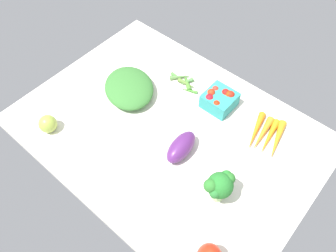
{
  "coord_description": "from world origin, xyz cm",
  "views": [
    {
      "loc": [
        45.9,
        -53.32,
        100.3
      ],
      "look_at": [
        0.0,
        0.0,
        4.0
      ],
      "focal_mm": 36.28,
      "sensor_mm": 36.0,
      "label": 1
    }
  ],
  "objects_px": {
    "heirloom_tomato_green": "(48,124)",
    "broccoli_head": "(220,185)",
    "berry_basket": "(219,99)",
    "carrot_bunch": "(266,136)",
    "okra_pile": "(185,81)",
    "eggplant": "(181,147)",
    "leafy_greens_clump": "(129,88)"
  },
  "relations": [
    {
      "from": "broccoli_head",
      "to": "leafy_greens_clump",
      "type": "bearing_deg",
      "value": 165.45
    },
    {
      "from": "heirloom_tomato_green",
      "to": "broccoli_head",
      "type": "xyz_separation_m",
      "value": [
        0.6,
        0.18,
        0.05
      ]
    },
    {
      "from": "heirloom_tomato_green",
      "to": "berry_basket",
      "type": "relative_size",
      "value": 0.59
    },
    {
      "from": "heirloom_tomato_green",
      "to": "eggplant",
      "type": "bearing_deg",
      "value": 28.92
    },
    {
      "from": "okra_pile",
      "to": "leafy_greens_clump",
      "type": "bearing_deg",
      "value": -125.07
    },
    {
      "from": "eggplant",
      "to": "broccoli_head",
      "type": "bearing_deg",
      "value": 68.8
    },
    {
      "from": "leafy_greens_clump",
      "to": "berry_basket",
      "type": "height_order",
      "value": "berry_basket"
    },
    {
      "from": "heirloom_tomato_green",
      "to": "berry_basket",
      "type": "bearing_deg",
      "value": 50.98
    },
    {
      "from": "okra_pile",
      "to": "carrot_bunch",
      "type": "relative_size",
      "value": 0.78
    },
    {
      "from": "berry_basket",
      "to": "broccoli_head",
      "type": "xyz_separation_m",
      "value": [
        0.21,
        -0.31,
        0.05
      ]
    },
    {
      "from": "carrot_bunch",
      "to": "broccoli_head",
      "type": "bearing_deg",
      "value": -89.67
    },
    {
      "from": "heirloom_tomato_green",
      "to": "broccoli_head",
      "type": "bearing_deg",
      "value": 16.24
    },
    {
      "from": "berry_basket",
      "to": "broccoli_head",
      "type": "height_order",
      "value": "broccoli_head"
    },
    {
      "from": "okra_pile",
      "to": "carrot_bunch",
      "type": "height_order",
      "value": "carrot_bunch"
    },
    {
      "from": "heirloom_tomato_green",
      "to": "carrot_bunch",
      "type": "height_order",
      "value": "heirloom_tomato_green"
    },
    {
      "from": "eggplant",
      "to": "leafy_greens_clump",
      "type": "bearing_deg",
      "value": -109.05
    },
    {
      "from": "heirloom_tomato_green",
      "to": "broccoli_head",
      "type": "distance_m",
      "value": 0.63
    },
    {
      "from": "leafy_greens_clump",
      "to": "broccoli_head",
      "type": "distance_m",
      "value": 0.53
    },
    {
      "from": "okra_pile",
      "to": "heirloom_tomato_green",
      "type": "height_order",
      "value": "heirloom_tomato_green"
    },
    {
      "from": "eggplant",
      "to": "carrot_bunch",
      "type": "height_order",
      "value": "eggplant"
    },
    {
      "from": "berry_basket",
      "to": "carrot_bunch",
      "type": "xyz_separation_m",
      "value": [
        0.21,
        -0.01,
        -0.02
      ]
    },
    {
      "from": "berry_basket",
      "to": "okra_pile",
      "type": "bearing_deg",
      "value": 177.56
    },
    {
      "from": "berry_basket",
      "to": "carrot_bunch",
      "type": "height_order",
      "value": "berry_basket"
    },
    {
      "from": "broccoli_head",
      "to": "carrot_bunch",
      "type": "bearing_deg",
      "value": 90.33
    },
    {
      "from": "eggplant",
      "to": "okra_pile",
      "type": "bearing_deg",
      "value": -148.64
    },
    {
      "from": "berry_basket",
      "to": "carrot_bunch",
      "type": "distance_m",
      "value": 0.21
    },
    {
      "from": "berry_basket",
      "to": "carrot_bunch",
      "type": "relative_size",
      "value": 0.59
    },
    {
      "from": "heirloom_tomato_green",
      "to": "broccoli_head",
      "type": "height_order",
      "value": "broccoli_head"
    },
    {
      "from": "eggplant",
      "to": "carrot_bunch",
      "type": "bearing_deg",
      "value": 136.65
    },
    {
      "from": "leafy_greens_clump",
      "to": "eggplant",
      "type": "bearing_deg",
      "value": -13.75
    },
    {
      "from": "okra_pile",
      "to": "carrot_bunch",
      "type": "xyz_separation_m",
      "value": [
        0.38,
        -0.02,
        0.0
      ]
    },
    {
      "from": "leafy_greens_clump",
      "to": "okra_pile",
      "type": "relative_size",
      "value": 1.55
    }
  ]
}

